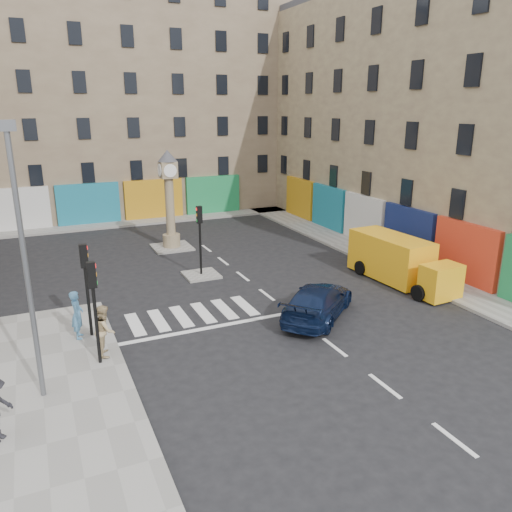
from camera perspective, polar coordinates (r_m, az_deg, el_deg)
ground at (r=21.00m, az=5.97°, el=-8.07°), size 120.00×120.00×0.00m
sidewalk_left at (r=16.86m, az=-25.77°, el=-16.24°), size 7.00×16.00×0.15m
sidewalk_right at (r=33.36m, az=10.33°, el=1.37°), size 2.60×30.00×0.15m
sidewalk_far at (r=39.97m, az=-15.43°, el=3.60°), size 32.00×2.40×0.15m
island_near at (r=27.03m, az=-6.27°, el=-2.16°), size 1.80×1.80×0.12m
island_far at (r=32.55m, az=-9.58°, el=1.00°), size 2.40×2.40×0.12m
building_right at (r=36.18m, az=19.56°, el=14.62°), size 10.00×30.00×16.00m
building_far at (r=44.75m, az=-17.56°, el=15.69°), size 32.00×10.00×17.00m
traffic_light_left_near at (r=17.75m, az=-18.05°, el=-4.44°), size 0.28×0.22×3.70m
traffic_light_left_far at (r=20.01m, az=-18.88°, el=-2.13°), size 0.28×0.22×3.70m
traffic_light_island at (r=26.32m, az=-6.44°, el=3.06°), size 0.28×0.22×3.70m
lamp_post at (r=15.70m, az=-25.02°, el=0.39°), size 0.50×0.25×8.30m
clock_pillar at (r=31.78m, az=-9.89°, el=7.06°), size 1.20×1.20×6.10m
navy_sedan at (r=21.68m, az=7.07°, el=-5.16°), size 5.16×4.91×1.47m
yellow_van at (r=26.68m, az=15.99°, el=-0.52°), size 2.43×6.46×2.32m
pedestrian_blue at (r=20.47m, az=-19.76°, el=-6.32°), size 0.55×0.76×1.92m
pedestrian_tan at (r=18.86m, az=-16.92°, el=-8.10°), size 0.82×1.00×1.89m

